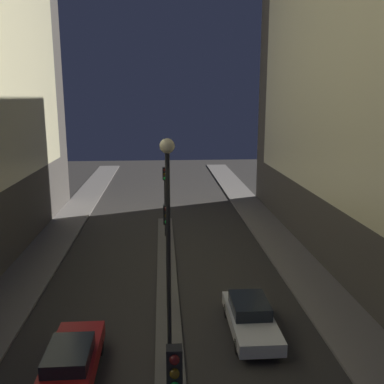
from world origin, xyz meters
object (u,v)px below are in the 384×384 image
traffic_light_far (165,186)px  traffic_light_mid (167,234)px  street_lamp (168,218)px  car_right_lane (250,317)px  car_left_lane (71,362)px

traffic_light_far → traffic_light_mid: bearing=-90.0°
traffic_light_far → street_lamp: (0.00, -15.37, 2.05)m
traffic_light_far → car_right_lane: (3.52, -13.17, -3.08)m
car_left_lane → traffic_light_far: bearing=77.5°
car_left_lane → car_right_lane: 7.55m
traffic_light_mid → car_left_lane: bearing=-124.8°
traffic_light_mid → car_right_lane: size_ratio=1.07×
street_lamp → car_left_lane: 6.21m
traffic_light_mid → car_left_lane: traffic_light_mid is taller
car_right_lane → street_lamp: bearing=-148.0°
traffic_light_far → car_left_lane: size_ratio=1.07×
traffic_light_mid → street_lamp: 4.97m
traffic_light_mid → traffic_light_far: same height
street_lamp → car_right_lane: bearing=32.0°
traffic_light_far → car_left_lane: bearing=-102.5°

